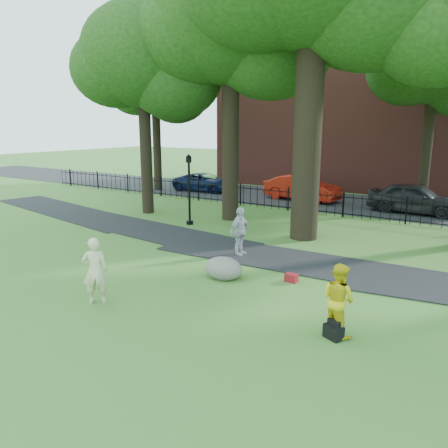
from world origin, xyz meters
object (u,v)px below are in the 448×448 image
Objects in this scene: man at (338,299)px; red_sedan at (302,188)px; woman at (95,271)px; boulder at (223,267)px; lamppost at (189,190)px.

man is 17.70m from red_sedan.
boulder is at bearing -158.66° from woman.
boulder is (1.74, 3.39, -0.53)m from woman.
woman is 1.08× the size of man.
red_sedan is (1.77, 9.01, -0.82)m from lamppost.
red_sedan is at bearing 60.87° from lamppost.
boulder is (-4.11, 1.68, -0.46)m from man.
man is at bearing -148.07° from red_sedan.
man is 1.35× the size of boulder.
man is 4.46m from boulder.
lamppost is (-5.30, 5.28, 1.24)m from boulder.
red_sedan is (-7.64, 15.96, -0.04)m from man.
red_sedan is at bearing 103.88° from boulder.
man reaches higher than boulder.
red_sedan is at bearing -40.85° from man.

